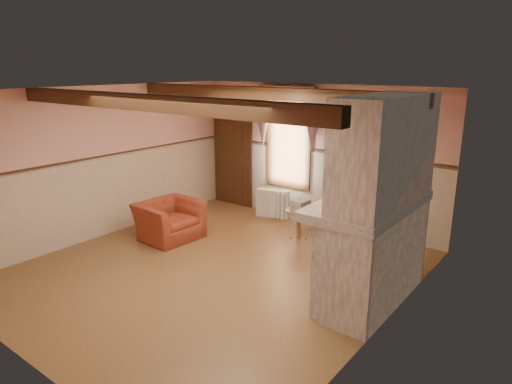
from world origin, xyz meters
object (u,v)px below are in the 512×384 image
Objects in this scene: oil_lamp at (388,181)px; bowl at (367,198)px; armchair at (169,220)px; radiator at (273,203)px; mantel_clock at (392,181)px; side_table at (299,224)px.

bowl is at bearing -90.00° from oil_lamp.
armchair is 3.49× the size of bowl.
oil_lamp is (3.85, 0.73, 1.21)m from armchair.
radiator is (0.81, 2.19, -0.05)m from armchair.
bowl is at bearing -51.24° from radiator.
mantel_clock reaches higher than radiator.
armchair is at bearing -142.29° from side_table.
bowl reaches higher than side_table.
oil_lamp is (0.00, -0.17, 0.04)m from mantel_clock.
radiator is at bearing 154.38° from oil_lamp.
side_table is at bearing 158.93° from oil_lamp.
mantel_clock reaches higher than bowl.
oil_lamp is at bearing -41.71° from radiator.
armchair is 4.51× the size of mantel_clock.
oil_lamp is at bearing -76.26° from armchair.
armchair is 4.12m from mantel_clock.
side_table is 2.29× the size of mantel_clock.
bowl is at bearing -36.44° from side_table.
oil_lamp reaches higher than bowl.
oil_lamp is (3.05, -1.46, 1.26)m from radiator.
mantel_clock is (0.00, 0.85, 0.06)m from bowl.
mantel_clock is (3.05, -1.30, 1.22)m from radiator.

